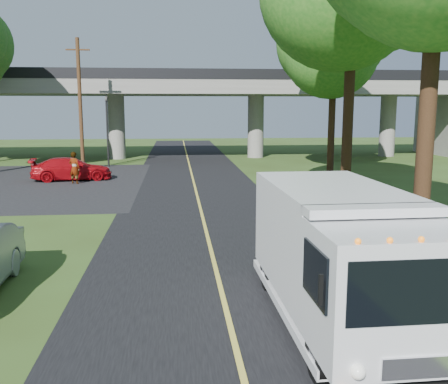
{
  "coord_description": "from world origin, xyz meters",
  "views": [
    {
      "loc": [
        -1.03,
        -11.53,
        4.35
      ],
      "look_at": [
        0.54,
        4.58,
        1.6
      ],
      "focal_mm": 40.0,
      "sensor_mm": 36.0,
      "label": 1
    }
  ],
  "objects": [
    {
      "name": "red_sedan",
      "position": [
        -7.31,
        19.15,
        0.69
      ],
      "size": [
        4.98,
        2.64,
        1.37
      ],
      "primitive_type": "imported",
      "rotation": [
        0.0,
        0.0,
        1.73
      ],
      "color": "#A60A11",
      "rests_on": "ground"
    },
    {
      "name": "ground",
      "position": [
        0.0,
        0.0,
        0.0
      ],
      "size": [
        120.0,
        120.0,
        0.0
      ],
      "primitive_type": "plane",
      "color": "#314318",
      "rests_on": "ground"
    },
    {
      "name": "utility_pole",
      "position": [
        -7.5,
        24.0,
        4.59
      ],
      "size": [
        1.6,
        0.26,
        9.0
      ],
      "color": "#472D19",
      "rests_on": "ground"
    },
    {
      "name": "step_van",
      "position": [
        2.2,
        -2.25,
        1.5
      ],
      "size": [
        2.5,
        6.59,
        2.75
      ],
      "rotation": [
        0.0,
        0.0,
        0.01
      ],
      "color": "silver",
      "rests_on": "ground"
    },
    {
      "name": "traffic_signal",
      "position": [
        -6.0,
        26.0,
        3.2
      ],
      "size": [
        0.18,
        0.22,
        5.2
      ],
      "color": "black",
      "rests_on": "ground"
    },
    {
      "name": "tree_right_far",
      "position": [
        9.21,
        19.84,
        8.3
      ],
      "size": [
        5.77,
        5.67,
        10.99
      ],
      "color": "#382314",
      "rests_on": "ground"
    },
    {
      "name": "lane_line",
      "position": [
        0.0,
        10.0,
        0.03
      ],
      "size": [
        0.12,
        90.0,
        0.01
      ],
      "primitive_type": "cube",
      "color": "gold",
      "rests_on": "road"
    },
    {
      "name": "overpass",
      "position": [
        0.0,
        32.0,
        4.56
      ],
      "size": [
        54.0,
        10.0,
        7.3
      ],
      "color": "slate",
      "rests_on": "ground"
    },
    {
      "name": "road",
      "position": [
        0.0,
        10.0,
        0.01
      ],
      "size": [
        7.0,
        90.0,
        0.02
      ],
      "primitive_type": "cube",
      "color": "black",
      "rests_on": "ground"
    },
    {
      "name": "pedestrian",
      "position": [
        -6.83,
        17.57,
        0.93
      ],
      "size": [
        0.81,
        0.7,
        1.86
      ],
      "primitive_type": "imported",
      "rotation": [
        0.0,
        0.0,
        2.69
      ],
      "color": "gray",
      "rests_on": "ground"
    },
    {
      "name": "parking_lot",
      "position": [
        -11.0,
        18.0,
        0.01
      ],
      "size": [
        16.0,
        18.0,
        0.01
      ],
      "primitive_type": "cube",
      "color": "black",
      "rests_on": "ground"
    }
  ]
}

